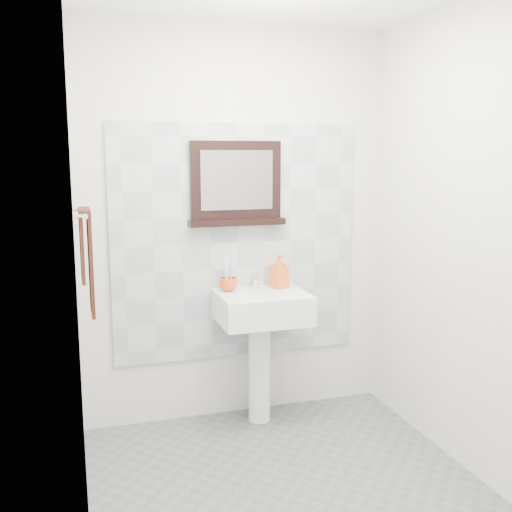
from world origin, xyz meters
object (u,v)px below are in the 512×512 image
(soap_dispenser, at_px, (279,271))
(pedestal_sink, at_px, (262,321))
(hand_towel, at_px, (87,253))
(toothbrush_cup, at_px, (228,284))
(framed_mirror, at_px, (236,186))

(soap_dispenser, bearing_deg, pedestal_sink, -164.74)
(pedestal_sink, bearing_deg, hand_towel, -165.80)
(toothbrush_cup, height_order, hand_towel, hand_towel)
(pedestal_sink, distance_m, hand_towel, 1.19)
(toothbrush_cup, height_order, framed_mirror, framed_mirror)
(toothbrush_cup, xyz_separation_m, framed_mirror, (0.08, 0.08, 0.61))
(pedestal_sink, distance_m, framed_mirror, 0.87)
(soap_dispenser, relative_size, hand_towel, 0.39)
(toothbrush_cup, xyz_separation_m, hand_towel, (-0.85, -0.37, 0.30))
(framed_mirror, xyz_separation_m, hand_towel, (-0.93, -0.45, -0.31))
(soap_dispenser, bearing_deg, toothbrush_cup, 160.41)
(toothbrush_cup, bearing_deg, hand_towel, -156.61)
(pedestal_sink, bearing_deg, soap_dispenser, 34.57)
(toothbrush_cup, bearing_deg, soap_dispenser, -0.28)
(pedestal_sink, height_order, framed_mirror, framed_mirror)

